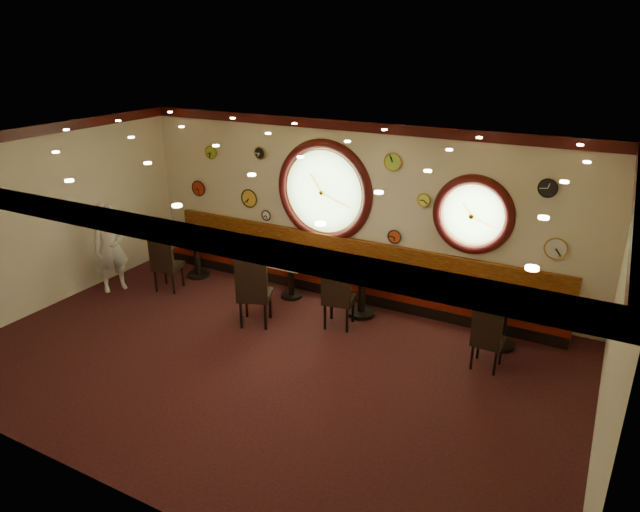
% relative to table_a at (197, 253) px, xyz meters
% --- Properties ---
extents(floor, '(9.00, 6.00, 0.00)m').
position_rel_table_a_xyz_m(floor, '(2.99, -2.03, -0.49)').
color(floor, black).
rests_on(floor, ground).
extents(ceiling, '(9.00, 6.00, 0.02)m').
position_rel_table_a_xyz_m(ceiling, '(2.99, -2.03, 2.71)').
color(ceiling, gold).
rests_on(ceiling, wall_back).
extents(wall_back, '(9.00, 0.02, 3.20)m').
position_rel_table_a_xyz_m(wall_back, '(2.99, 0.97, 1.11)').
color(wall_back, beige).
rests_on(wall_back, floor).
extents(wall_front, '(9.00, 0.02, 3.20)m').
position_rel_table_a_xyz_m(wall_front, '(2.99, -5.03, 1.11)').
color(wall_front, beige).
rests_on(wall_front, floor).
extents(wall_left, '(0.02, 6.00, 3.20)m').
position_rel_table_a_xyz_m(wall_left, '(-1.51, -2.03, 1.11)').
color(wall_left, beige).
rests_on(wall_left, floor).
extents(wall_right, '(0.02, 6.00, 3.20)m').
position_rel_table_a_xyz_m(wall_right, '(7.49, -2.03, 1.11)').
color(wall_right, beige).
rests_on(wall_right, floor).
extents(molding_back, '(9.00, 0.10, 0.18)m').
position_rel_table_a_xyz_m(molding_back, '(2.99, 0.92, 2.62)').
color(molding_back, '#370A0A').
rests_on(molding_back, wall_back).
extents(molding_front, '(9.00, 0.10, 0.18)m').
position_rel_table_a_xyz_m(molding_front, '(2.99, -4.98, 2.62)').
color(molding_front, '#370A0A').
rests_on(molding_front, wall_back).
extents(molding_left, '(0.10, 6.00, 0.18)m').
position_rel_table_a_xyz_m(molding_left, '(-1.46, -2.03, 2.62)').
color(molding_left, '#370A0A').
rests_on(molding_left, wall_back).
extents(molding_right, '(0.10, 6.00, 0.18)m').
position_rel_table_a_xyz_m(molding_right, '(7.44, -2.03, 2.62)').
color(molding_right, '#370A0A').
rests_on(molding_right, wall_back).
extents(banquette_base, '(8.00, 0.55, 0.20)m').
position_rel_table_a_xyz_m(banquette_base, '(2.99, 0.69, -0.39)').
color(banquette_base, black).
rests_on(banquette_base, floor).
extents(banquette_seat, '(8.00, 0.55, 0.30)m').
position_rel_table_a_xyz_m(banquette_seat, '(2.99, 0.69, -0.14)').
color(banquette_seat, '#5B1107').
rests_on(banquette_seat, banquette_base).
extents(banquette_back, '(8.00, 0.10, 0.55)m').
position_rel_table_a_xyz_m(banquette_back, '(2.99, 0.91, 0.26)').
color(banquette_back, '#611107').
rests_on(banquette_back, wall_back).
extents(porthole_left_glass, '(1.66, 0.02, 1.66)m').
position_rel_table_a_xyz_m(porthole_left_glass, '(2.39, 0.97, 1.36)').
color(porthole_left_glass, '#91BD71').
rests_on(porthole_left_glass, wall_back).
extents(porthole_left_frame, '(1.98, 0.18, 1.98)m').
position_rel_table_a_xyz_m(porthole_left_frame, '(2.39, 0.95, 1.36)').
color(porthole_left_frame, '#370A0A').
rests_on(porthole_left_frame, wall_back).
extents(porthole_left_ring, '(1.61, 0.03, 1.61)m').
position_rel_table_a_xyz_m(porthole_left_ring, '(2.39, 0.92, 1.36)').
color(porthole_left_ring, gold).
rests_on(porthole_left_ring, wall_back).
extents(porthole_right_glass, '(1.10, 0.02, 1.10)m').
position_rel_table_a_xyz_m(porthole_right_glass, '(5.19, 0.97, 1.31)').
color(porthole_right_glass, '#91BD71').
rests_on(porthole_right_glass, wall_back).
extents(porthole_right_frame, '(1.38, 0.18, 1.38)m').
position_rel_table_a_xyz_m(porthole_right_frame, '(5.19, 0.95, 1.31)').
color(porthole_right_frame, '#370A0A').
rests_on(porthole_right_frame, wall_back).
extents(porthole_right_ring, '(1.09, 0.03, 1.09)m').
position_rel_table_a_xyz_m(porthole_right_ring, '(5.19, 0.92, 1.31)').
color(porthole_right_ring, gold).
rests_on(porthole_right_ring, wall_back).
extents(wall_clock_0, '(0.30, 0.03, 0.30)m').
position_rel_table_a_xyz_m(wall_clock_0, '(3.74, 0.93, 2.06)').
color(wall_clock_0, '#A1DC45').
rests_on(wall_clock_0, wall_back).
extents(wall_clock_1, '(0.34, 0.03, 0.34)m').
position_rel_table_a_xyz_m(wall_clock_1, '(6.54, 0.93, 0.96)').
color(wall_clock_1, silver).
rests_on(wall_clock_1, wall_back).
extents(wall_clock_2, '(0.36, 0.03, 0.36)m').
position_rel_table_a_xyz_m(wall_clock_2, '(0.69, 0.93, 1.01)').
color(wall_clock_2, gold).
rests_on(wall_clock_2, wall_back).
extents(wall_clock_3, '(0.22, 0.03, 0.22)m').
position_rel_table_a_xyz_m(wall_clock_3, '(4.34, 0.93, 1.46)').
color(wall_clock_3, '#F2FF54').
rests_on(wall_clock_3, wall_back).
extents(wall_clock_4, '(0.24, 0.03, 0.24)m').
position_rel_table_a_xyz_m(wall_clock_4, '(3.84, 0.93, 0.71)').
color(wall_clock_4, red).
rests_on(wall_clock_4, wall_back).
extents(wall_clock_5, '(0.32, 0.03, 0.32)m').
position_rel_table_a_xyz_m(wall_clock_5, '(-0.61, 0.93, 1.06)').
color(wall_clock_5, red).
rests_on(wall_clock_5, wall_back).
extents(wall_clock_6, '(0.26, 0.03, 0.26)m').
position_rel_table_a_xyz_m(wall_clock_6, '(-0.21, 0.93, 1.86)').
color(wall_clock_6, '#A3CF29').
rests_on(wall_clock_6, wall_back).
extents(wall_clock_7, '(0.24, 0.03, 0.24)m').
position_rel_table_a_xyz_m(wall_clock_7, '(0.99, 0.93, 1.96)').
color(wall_clock_7, black).
rests_on(wall_clock_7, wall_back).
extents(wall_clock_8, '(0.28, 0.03, 0.28)m').
position_rel_table_a_xyz_m(wall_clock_8, '(6.29, 0.93, 1.91)').
color(wall_clock_8, black).
rests_on(wall_clock_8, wall_back).
extents(wall_clock_9, '(0.20, 0.03, 0.20)m').
position_rel_table_a_xyz_m(wall_clock_9, '(1.09, 0.93, 0.71)').
color(wall_clock_9, white).
rests_on(wall_clock_9, wall_back).
extents(table_a, '(0.86, 0.86, 0.78)m').
position_rel_table_a_xyz_m(table_a, '(0.00, 0.00, 0.00)').
color(table_a, black).
rests_on(table_a, floor).
extents(table_b, '(0.65, 0.65, 0.70)m').
position_rel_table_a_xyz_m(table_b, '(2.18, 0.05, -0.05)').
color(table_b, black).
rests_on(table_b, floor).
extents(table_c, '(1.00, 1.00, 0.89)m').
position_rel_table_a_xyz_m(table_c, '(3.63, 0.02, 0.06)').
color(table_c, black).
rests_on(table_c, floor).
extents(table_d, '(0.79, 0.79, 0.81)m').
position_rel_table_a_xyz_m(table_d, '(6.02, 0.04, 0.02)').
color(table_d, black).
rests_on(table_d, floor).
extents(chair_a, '(0.57, 0.57, 0.70)m').
position_rel_table_a_xyz_m(chair_a, '(-0.06, -0.84, 0.15)').
color(chair_a, black).
rests_on(chair_a, floor).
extents(chair_b, '(0.69, 0.69, 0.78)m').
position_rel_table_a_xyz_m(chair_b, '(2.22, -1.23, 0.23)').
color(chair_b, black).
rests_on(chair_b, floor).
extents(chair_c, '(0.57, 0.57, 0.72)m').
position_rel_table_a_xyz_m(chair_c, '(3.48, -0.63, 0.17)').
color(chair_c, black).
rests_on(chair_c, floor).
extents(chair_d, '(0.44, 0.44, 0.64)m').
position_rel_table_a_xyz_m(chair_d, '(5.95, -0.75, 0.09)').
color(chair_d, black).
rests_on(chair_d, floor).
extents(condiment_a_salt, '(0.03, 0.03, 0.09)m').
position_rel_table_a_xyz_m(condiment_a_salt, '(-0.07, 0.09, 0.33)').
color(condiment_a_salt, silver).
rests_on(condiment_a_salt, table_a).
extents(condiment_b_salt, '(0.03, 0.03, 0.09)m').
position_rel_table_a_xyz_m(condiment_b_salt, '(2.06, 0.14, 0.25)').
color(condiment_b_salt, silver).
rests_on(condiment_b_salt, table_b).
extents(condiment_c_salt, '(0.03, 0.03, 0.09)m').
position_rel_table_a_xyz_m(condiment_c_salt, '(3.47, 0.14, 0.44)').
color(condiment_c_salt, silver).
rests_on(condiment_c_salt, table_c).
extents(condiment_d_salt, '(0.04, 0.04, 0.11)m').
position_rel_table_a_xyz_m(condiment_d_salt, '(5.88, 0.03, 0.38)').
color(condiment_d_salt, silver).
rests_on(condiment_d_salt, table_d).
extents(condiment_a_pepper, '(0.04, 0.04, 0.11)m').
position_rel_table_a_xyz_m(condiment_a_pepper, '(-0.03, -0.09, 0.35)').
color(condiment_a_pepper, silver).
rests_on(condiment_a_pepper, table_a).
extents(condiment_b_pepper, '(0.04, 0.04, 0.10)m').
position_rel_table_a_xyz_m(condiment_b_pepper, '(2.15, -0.01, 0.26)').
color(condiment_b_pepper, silver).
rests_on(condiment_b_pepper, table_b).
extents(condiment_c_pepper, '(0.04, 0.04, 0.11)m').
position_rel_table_a_xyz_m(condiment_c_pepper, '(3.63, 0.01, 0.44)').
color(condiment_c_pepper, silver).
rests_on(condiment_c_pepper, table_c).
extents(condiment_d_pepper, '(0.04, 0.04, 0.10)m').
position_rel_table_a_xyz_m(condiment_d_pepper, '(6.06, 0.03, 0.37)').
color(condiment_d_pepper, silver).
rests_on(condiment_d_pepper, table_d).
extents(condiment_a_bottle, '(0.05, 0.05, 0.15)m').
position_rel_table_a_xyz_m(condiment_a_bottle, '(0.13, 0.02, 0.36)').
color(condiment_a_bottle, gold).
rests_on(condiment_a_bottle, table_a).
extents(condiment_b_bottle, '(0.06, 0.06, 0.18)m').
position_rel_table_a_xyz_m(condiment_b_bottle, '(2.31, 0.09, 0.30)').
color(condiment_b_bottle, gold).
rests_on(condiment_b_bottle, table_b).
extents(condiment_c_bottle, '(0.04, 0.04, 0.14)m').
position_rel_table_a_xyz_m(condiment_c_bottle, '(3.67, 0.10, 0.46)').
color(condiment_c_bottle, gold).
rests_on(condiment_c_bottle, table_c).
extents(condiment_d_bottle, '(0.05, 0.05, 0.17)m').
position_rel_table_a_xyz_m(condiment_d_bottle, '(6.07, 0.08, 0.40)').
color(condiment_d_bottle, '#C97F2F').
rests_on(condiment_d_bottle, table_d).
extents(waiter, '(0.66, 0.75, 1.72)m').
position_rel_table_a_xyz_m(waiter, '(-1.00, -1.24, 0.37)').
color(waiter, white).
rests_on(waiter, floor).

